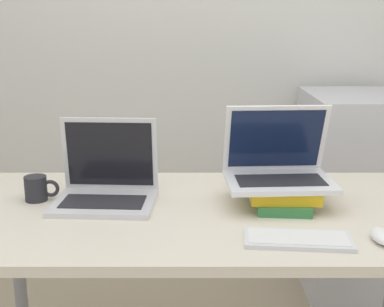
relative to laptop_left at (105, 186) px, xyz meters
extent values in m
cube|color=silver|center=(0.33, 1.30, 0.53)|extent=(8.00, 0.05, 2.70)
cube|color=beige|center=(0.33, -0.07, -0.07)|extent=(1.59, 0.80, 0.03)
cylinder|color=gray|center=(-0.40, 0.27, -0.45)|extent=(0.05, 0.05, 0.74)
cube|color=silver|center=(0.00, -0.04, -0.04)|extent=(0.33, 0.27, 0.02)
cube|color=#232328|center=(0.00, -0.05, -0.04)|extent=(0.27, 0.14, 0.00)
cube|color=silver|center=(0.00, 0.08, 0.09)|extent=(0.32, 0.05, 0.25)
cube|color=black|center=(0.00, 0.07, 0.09)|extent=(0.29, 0.04, 0.22)
cube|color=#33753D|center=(0.57, -0.02, -0.04)|extent=(0.18, 0.28, 0.03)
cube|color=gold|center=(0.57, -0.03, 0.00)|extent=(0.22, 0.22, 0.04)
cube|color=silver|center=(0.56, -0.03, 0.02)|extent=(0.35, 0.26, 0.02)
cube|color=#232328|center=(0.56, -0.04, 0.03)|extent=(0.28, 0.14, 0.00)
cube|color=silver|center=(0.55, 0.05, 0.15)|extent=(0.34, 0.11, 0.23)
cube|color=#0F1938|center=(0.55, 0.05, 0.14)|extent=(0.31, 0.09, 0.20)
cube|color=silver|center=(0.56, -0.32, -0.05)|extent=(0.30, 0.15, 0.01)
cube|color=silver|center=(0.56, -0.32, -0.04)|extent=(0.27, 0.13, 0.00)
ellipsoid|color=white|center=(0.79, -0.32, -0.04)|extent=(0.06, 0.10, 0.03)
cylinder|color=#232328|center=(-0.23, 0.01, -0.01)|extent=(0.07, 0.07, 0.08)
torus|color=#232328|center=(-0.18, 0.01, -0.01)|extent=(0.06, 0.01, 0.06)
cube|color=silver|center=(1.10, 0.90, -0.32)|extent=(0.50, 0.60, 0.99)
camera|label=1|loc=(0.28, -1.65, 0.54)|focal=50.00mm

